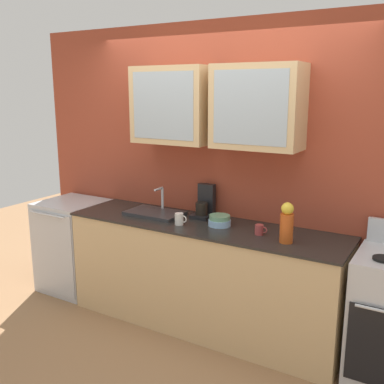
{
  "coord_description": "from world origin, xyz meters",
  "views": [
    {
      "loc": [
        1.76,
        -3.16,
        2.03
      ],
      "look_at": [
        -0.11,
        0.0,
        1.19
      ],
      "focal_mm": 41.88,
      "sensor_mm": 36.0,
      "label": 1
    }
  ],
  "objects": [
    {
      "name": "sink_faucet",
      "position": [
        -0.51,
        0.03,
        0.95
      ],
      "size": [
        0.51,
        0.31,
        0.24
      ],
      "color": "#2D2D30",
      "rests_on": "counter"
    },
    {
      "name": "coffee_maker",
      "position": [
        -0.1,
        0.21,
        1.04
      ],
      "size": [
        0.17,
        0.2,
        0.29
      ],
      "color": "black",
      "rests_on": "counter"
    },
    {
      "name": "back_wall_unit",
      "position": [
        0.01,
        0.32,
        1.44
      ],
      "size": [
        4.04,
        0.43,
        2.61
      ],
      "color": "#993D28",
      "rests_on": "ground_plane"
    },
    {
      "name": "vase",
      "position": [
        0.76,
        -0.1,
        1.08
      ],
      "size": [
        0.1,
        0.1,
        0.3
      ],
      "color": "#BF4C19",
      "rests_on": "counter"
    },
    {
      "name": "dishwasher",
      "position": [
        -1.53,
        -0.0,
        0.46
      ],
      "size": [
        0.6,
        0.63,
        0.93
      ],
      "color": "silver",
      "rests_on": "ground_plane"
    },
    {
      "name": "cup_near_sink",
      "position": [
        -0.16,
        -0.12,
        0.98
      ],
      "size": [
        0.11,
        0.07,
        0.1
      ],
      "color": "silver",
      "rests_on": "counter"
    },
    {
      "name": "ground_plane",
      "position": [
        0.0,
        0.0,
        0.0
      ],
      "size": [
        10.0,
        10.0,
        0.0
      ],
      "primitive_type": "plane",
      "color": "#936B47"
    },
    {
      "name": "bowl_stack",
      "position": [
        0.14,
        0.03,
        0.97
      ],
      "size": [
        0.19,
        0.19,
        0.09
      ],
      "color": "#8CB7E0",
      "rests_on": "counter"
    },
    {
      "name": "cup_near_bowls",
      "position": [
        0.52,
        -0.03,
        0.97
      ],
      "size": [
        0.1,
        0.07,
        0.08
      ],
      "color": "#993838",
      "rests_on": "counter"
    },
    {
      "name": "counter",
      "position": [
        0.0,
        0.0,
        0.46
      ],
      "size": [
        2.44,
        0.65,
        0.93
      ],
      "color": "tan",
      "rests_on": "ground_plane"
    }
  ]
}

